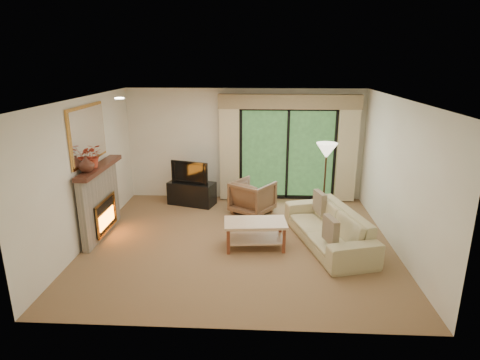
# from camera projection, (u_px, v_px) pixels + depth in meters

# --- Properties ---
(floor) EXTENTS (5.50, 5.50, 0.00)m
(floor) POSITION_uv_depth(u_px,v_px,m) (239.00, 242.00, 7.39)
(floor) COLOR olive
(floor) RESTS_ON ground
(ceiling) EXTENTS (5.50, 5.50, 0.00)m
(ceiling) POSITION_uv_depth(u_px,v_px,m) (239.00, 99.00, 6.64)
(ceiling) COLOR white
(ceiling) RESTS_ON ground
(wall_back) EXTENTS (5.00, 0.00, 5.00)m
(wall_back) POSITION_uv_depth(u_px,v_px,m) (245.00, 145.00, 9.40)
(wall_back) COLOR white
(wall_back) RESTS_ON ground
(wall_front) EXTENTS (5.00, 0.00, 5.00)m
(wall_front) POSITION_uv_depth(u_px,v_px,m) (227.00, 234.00, 4.63)
(wall_front) COLOR white
(wall_front) RESTS_ON ground
(wall_left) EXTENTS (0.00, 5.00, 5.00)m
(wall_left) POSITION_uv_depth(u_px,v_px,m) (86.00, 172.00, 7.15)
(wall_left) COLOR white
(wall_left) RESTS_ON ground
(wall_right) EXTENTS (0.00, 5.00, 5.00)m
(wall_right) POSITION_uv_depth(u_px,v_px,m) (399.00, 176.00, 6.88)
(wall_right) COLOR white
(wall_right) RESTS_ON ground
(fireplace) EXTENTS (0.24, 1.70, 1.37)m
(fireplace) POSITION_uv_depth(u_px,v_px,m) (100.00, 201.00, 7.51)
(fireplace) COLOR gray
(fireplace) RESTS_ON floor
(mirror) EXTENTS (0.07, 1.45, 1.02)m
(mirror) POSITION_uv_depth(u_px,v_px,m) (88.00, 134.00, 7.15)
(mirror) COLOR #C98D40
(mirror) RESTS_ON wall_left
(sliding_door) EXTENTS (2.26, 0.10, 2.16)m
(sliding_door) POSITION_uv_depth(u_px,v_px,m) (287.00, 154.00, 9.36)
(sliding_door) COLOR black
(sliding_door) RESTS_ON floor
(curtain_left) EXTENTS (0.45, 0.18, 2.35)m
(curtain_left) POSITION_uv_depth(u_px,v_px,m) (230.00, 150.00, 9.30)
(curtain_left) COLOR beige
(curtain_left) RESTS_ON floor
(curtain_right) EXTENTS (0.45, 0.18, 2.35)m
(curtain_right) POSITION_uv_depth(u_px,v_px,m) (347.00, 152.00, 9.16)
(curtain_right) COLOR beige
(curtain_right) RESTS_ON floor
(cornice) EXTENTS (3.20, 0.24, 0.32)m
(cornice) POSITION_uv_depth(u_px,v_px,m) (290.00, 102.00, 8.92)
(cornice) COLOR #917956
(cornice) RESTS_ON wall_back
(media_console) EXTENTS (1.14, 0.76, 0.53)m
(media_console) POSITION_uv_depth(u_px,v_px,m) (192.00, 193.00, 9.24)
(media_console) COLOR black
(media_console) RESTS_ON floor
(tv) EXTENTS (0.89, 0.37, 0.51)m
(tv) POSITION_uv_depth(u_px,v_px,m) (191.00, 172.00, 9.09)
(tv) COLOR black
(tv) RESTS_ON media_console
(armchair) EXTENTS (1.09, 1.09, 0.73)m
(armchair) POSITION_uv_depth(u_px,v_px,m) (253.00, 197.00, 8.67)
(armchair) COLOR brown
(armchair) RESTS_ON floor
(sofa) EXTENTS (1.45, 2.42, 0.66)m
(sofa) POSITION_uv_depth(u_px,v_px,m) (328.00, 227.00, 7.21)
(sofa) COLOR tan
(sofa) RESTS_ON floor
(pillow_near) EXTENTS (0.22, 0.43, 0.42)m
(pillow_near) POSITION_uv_depth(u_px,v_px,m) (331.00, 230.00, 6.52)
(pillow_near) COLOR #4F3828
(pillow_near) RESTS_ON sofa
(pillow_far) EXTENTS (0.22, 0.44, 0.42)m
(pillow_far) POSITION_uv_depth(u_px,v_px,m) (320.00, 202.00, 7.77)
(pillow_far) COLOR #4F3828
(pillow_far) RESTS_ON sofa
(coffee_table) EXTENTS (1.14, 0.70, 0.49)m
(coffee_table) POSITION_uv_depth(u_px,v_px,m) (255.00, 234.00, 7.12)
(coffee_table) COLOR #D6AF8A
(coffee_table) RESTS_ON floor
(floor_lamp) EXTENTS (0.46, 0.46, 1.61)m
(floor_lamp) POSITION_uv_depth(u_px,v_px,m) (325.00, 181.00, 8.29)
(floor_lamp) COLOR white
(floor_lamp) RESTS_ON floor
(vase) EXTENTS (0.32, 0.32, 0.28)m
(vase) POSITION_uv_depth(u_px,v_px,m) (86.00, 164.00, 6.85)
(vase) COLOR #4A261B
(vase) RESTS_ON fireplace
(branches) EXTENTS (0.46, 0.43, 0.44)m
(branches) POSITION_uv_depth(u_px,v_px,m) (92.00, 156.00, 7.09)
(branches) COLOR #B13B24
(branches) RESTS_ON fireplace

